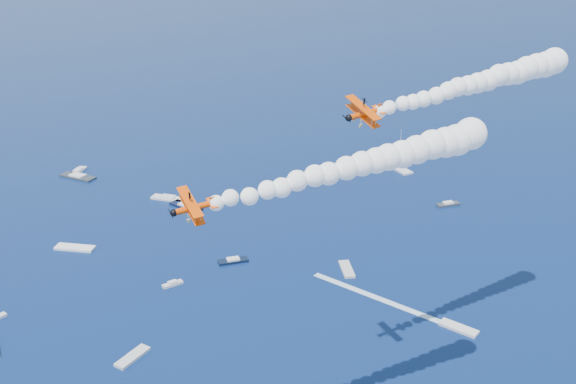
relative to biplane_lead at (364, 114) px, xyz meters
name	(u,v)px	position (x,y,z in m)	size (l,w,h in m)	color
biplane_lead	(364,114)	(0.00, 0.00, 0.00)	(7.41, 8.31, 5.01)	#EB4804
biplane_trail	(194,208)	(-33.92, -13.53, -5.70)	(6.44, 7.23, 4.35)	#F54A05
smoke_trail_lead	(473,84)	(24.86, 3.48, 1.87)	(49.10, 11.46, 9.07)	white
smoke_trail_trail	(353,167)	(-8.84, -12.53, -3.83)	(49.49, 7.09, 9.07)	white
spectator_boats	(143,257)	(-25.38, 79.85, -61.60)	(228.89, 184.22, 0.70)	silver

